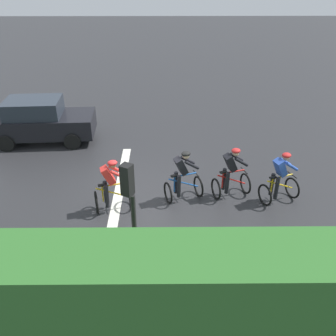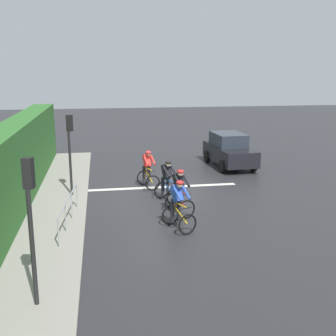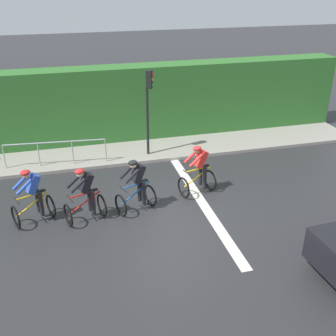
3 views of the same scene
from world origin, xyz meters
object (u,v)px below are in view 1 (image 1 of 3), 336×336
at_px(car_black, 40,121).
at_px(traffic_light_near_crossing, 131,215).
at_px(cyclist_second, 231,174).
at_px(cyclist_mid, 183,177).
at_px(cyclist_fourth, 111,187).
at_px(cyclist_lead, 280,179).
at_px(pedestrian_railing_kerbside, 294,264).

distance_m(car_black, traffic_light_near_crossing, 9.18).
bearing_deg(car_black, cyclist_second, 59.90).
height_order(cyclist_mid, cyclist_fourth, same).
distance_m(cyclist_lead, cyclist_mid, 2.93).
relative_size(car_black, traffic_light_near_crossing, 1.25).
bearing_deg(cyclist_second, car_black, -120.10).
height_order(cyclist_lead, cyclist_mid, same).
bearing_deg(cyclist_lead, cyclist_mid, -92.40).
xyz_separation_m(cyclist_second, cyclist_mid, (0.18, -1.50, 0.00)).
relative_size(cyclist_lead, cyclist_fourth, 1.00).
relative_size(cyclist_mid, pedestrian_railing_kerbside, 0.46).
xyz_separation_m(car_black, traffic_light_near_crossing, (7.98, 4.34, 1.35)).
distance_m(cyclist_fourth, car_black, 5.90).
distance_m(cyclist_second, pedestrian_railing_kerbside, 3.88).
bearing_deg(cyclist_second, cyclist_lead, 77.89).
height_order(cyclist_fourth, traffic_light_near_crossing, traffic_light_near_crossing).
bearing_deg(cyclist_fourth, cyclist_second, 101.11).
bearing_deg(traffic_light_near_crossing, car_black, -151.46).
bearing_deg(traffic_light_near_crossing, cyclist_lead, 130.97).
height_order(cyclist_lead, traffic_light_near_crossing, traffic_light_near_crossing).
relative_size(cyclist_mid, cyclist_fourth, 1.00).
bearing_deg(cyclist_lead, cyclist_second, -102.11).
xyz_separation_m(cyclist_mid, cyclist_fourth, (0.52, -2.10, 0.00)).
xyz_separation_m(cyclist_mid, pedestrian_railing_kerbside, (3.62, 2.28, -0.01)).
bearing_deg(cyclist_fourth, pedestrian_railing_kerbside, 54.74).
bearing_deg(car_black, traffic_light_near_crossing, 28.54).
distance_m(cyclist_mid, pedestrian_railing_kerbside, 4.28).
bearing_deg(car_black, cyclist_lead, 62.61).
xyz_separation_m(cyclist_fourth, traffic_light_near_crossing, (3.19, 0.90, 1.43)).
bearing_deg(car_black, cyclist_mid, 52.40).
distance_m(cyclist_mid, cyclist_fourth, 2.16).
height_order(cyclist_lead, cyclist_fourth, same).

